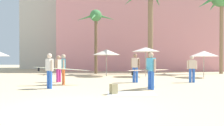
% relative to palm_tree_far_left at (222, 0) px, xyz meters
% --- Properties ---
extents(ground, '(120.00, 120.00, 0.00)m').
position_rel_palm_tree_far_left_xyz_m(ground, '(-11.72, -16.54, -7.57)').
color(ground, beige).
extents(hotel_pink, '(21.16, 11.73, 15.49)m').
position_rel_palm_tree_far_left_xyz_m(hotel_pink, '(-7.97, 10.09, 0.17)').
color(hotel_pink, pink).
rests_on(hotel_pink, ground).
extents(palm_tree_far_left, '(5.50, 5.75, 9.01)m').
position_rel_palm_tree_far_left_xyz_m(palm_tree_far_left, '(0.00, 0.00, 0.00)').
color(palm_tree_far_left, '#896B4C').
rests_on(palm_tree_far_left, ground).
extents(palm_tree_center, '(4.00, 3.90, 6.66)m').
position_rel_palm_tree_far_left_xyz_m(palm_tree_center, '(-12.98, -0.34, -2.19)').
color(palm_tree_center, brown).
rests_on(palm_tree_center, ground).
extents(cafe_umbrella_0, '(2.36, 2.36, 2.49)m').
position_rel_palm_tree_far_left_xyz_m(cafe_umbrella_0, '(-8.26, -4.21, -5.27)').
color(cafe_umbrella_0, gray).
rests_on(cafe_umbrella_0, ground).
extents(cafe_umbrella_1, '(2.40, 2.40, 2.32)m').
position_rel_palm_tree_far_left_xyz_m(cafe_umbrella_1, '(-11.62, -4.10, -5.50)').
color(cafe_umbrella_1, gray).
rests_on(cafe_umbrella_1, ground).
extents(cafe_umbrella_3, '(2.22, 2.22, 2.14)m').
position_rel_palm_tree_far_left_xyz_m(cafe_umbrella_3, '(-3.65, -4.86, -5.65)').
color(cafe_umbrella_3, gray).
rests_on(cafe_umbrella_3, ground).
extents(beach_towel, '(1.96, 1.11, 0.01)m').
position_rel_palm_tree_far_left_xyz_m(beach_towel, '(-9.97, -13.67, -7.56)').
color(beach_towel, white).
rests_on(beach_towel, ground).
extents(backpack, '(0.35, 0.35, 0.42)m').
position_rel_palm_tree_far_left_xyz_m(backpack, '(-10.70, -13.82, -7.37)').
color(backpack, '#8A7F56').
rests_on(backpack, ground).
extents(person_far_left, '(2.48, 2.32, 1.74)m').
position_rel_palm_tree_far_left_xyz_m(person_far_left, '(-8.99, -12.23, -6.64)').
color(person_far_left, blue).
rests_on(person_far_left, ground).
extents(person_near_left, '(3.11, 1.05, 1.72)m').
position_rel_palm_tree_far_left_xyz_m(person_near_left, '(-13.65, -10.55, -6.64)').
color(person_near_left, orange).
rests_on(person_near_left, ground).
extents(person_mid_right, '(0.51, 0.48, 1.71)m').
position_rel_palm_tree_far_left_xyz_m(person_mid_right, '(-13.85, -12.20, -6.64)').
color(person_mid_right, blue).
rests_on(person_mid_right, ground).
extents(person_mid_left, '(0.61, 0.27, 1.67)m').
position_rel_palm_tree_far_left_xyz_m(person_mid_left, '(-5.99, -9.03, -6.66)').
color(person_mid_left, blue).
rests_on(person_mid_left, ground).
extents(person_near_right, '(0.57, 0.39, 1.79)m').
position_rel_palm_tree_far_left_xyz_m(person_near_right, '(-9.50, -9.16, -6.59)').
color(person_near_right, blue).
rests_on(person_near_right, ground).
extents(person_far_right, '(0.38, 0.58, 1.69)m').
position_rel_palm_tree_far_left_xyz_m(person_far_right, '(-14.31, -9.14, -6.65)').
color(person_far_right, '#B7337F').
rests_on(person_far_right, ground).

